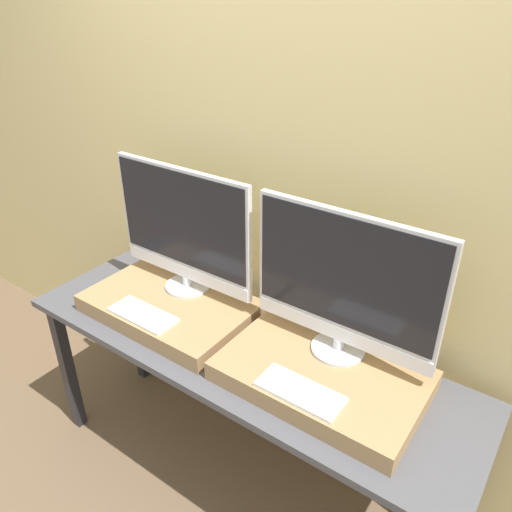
% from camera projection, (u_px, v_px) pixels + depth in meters
% --- Properties ---
extents(wall_back, '(8.00, 0.04, 2.60)m').
position_uv_depth(wall_back, '(291.00, 188.00, 1.91)').
color(wall_back, '#DBC684').
rests_on(wall_back, ground_plane).
extents(workbench, '(1.85, 0.57, 0.77)m').
position_uv_depth(workbench, '(238.00, 363.00, 1.96)').
color(workbench, '#47474C').
rests_on(workbench, ground_plane).
extents(wooden_riser_left, '(0.69, 0.44, 0.07)m').
position_uv_depth(wooden_riser_left, '(170.00, 306.00, 2.08)').
color(wooden_riser_left, '#99754C').
rests_on(wooden_riser_left, workbench).
extents(monitor_left, '(0.67, 0.19, 0.53)m').
position_uv_depth(monitor_left, '(183.00, 229.00, 2.01)').
color(monitor_left, silver).
rests_on(monitor_left, wooden_riser_left).
extents(keyboard_left, '(0.28, 0.12, 0.01)m').
position_uv_depth(keyboard_left, '(143.00, 314.00, 1.96)').
color(keyboard_left, silver).
rests_on(keyboard_left, wooden_riser_left).
extents(wooden_riser_right, '(0.69, 0.44, 0.07)m').
position_uv_depth(wooden_riser_right, '(322.00, 375.00, 1.72)').
color(wooden_riser_right, '#99754C').
rests_on(wooden_riser_right, workbench).
extents(monitor_right, '(0.67, 0.19, 0.53)m').
position_uv_depth(monitor_right, '(344.00, 284.00, 1.64)').
color(monitor_right, silver).
rests_on(monitor_right, wooden_riser_right).
extents(keyboard_right, '(0.28, 0.12, 0.01)m').
position_uv_depth(keyboard_right, '(300.00, 391.00, 1.59)').
color(keyboard_right, silver).
rests_on(keyboard_right, wooden_riser_right).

